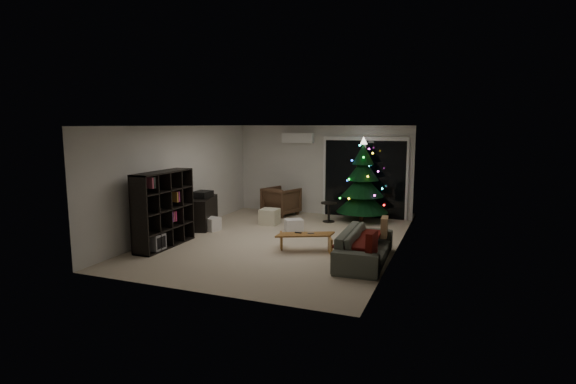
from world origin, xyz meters
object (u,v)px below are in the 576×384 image
(coffee_table, at_px, (305,242))
(christmas_tree, at_px, (363,180))
(bookshelf, at_px, (156,209))
(media_cabinet, at_px, (203,212))
(sofa, at_px, (365,246))
(armchair, at_px, (281,201))

(coffee_table, height_order, christmas_tree, christmas_tree)
(bookshelf, relative_size, christmas_tree, 0.71)
(bookshelf, relative_size, media_cabinet, 1.32)
(sofa, bearing_deg, armchair, 39.72)
(sofa, bearing_deg, christmas_tree, 11.02)
(coffee_table, relative_size, christmas_tree, 0.50)
(armchair, bearing_deg, sofa, 151.27)
(bookshelf, distance_m, coffee_table, 3.19)
(bookshelf, bearing_deg, media_cabinet, 66.91)
(armchair, distance_m, christmas_tree, 2.40)
(armchair, relative_size, christmas_tree, 0.39)
(armchair, height_order, sofa, armchair)
(bookshelf, bearing_deg, armchair, 49.83)
(media_cabinet, bearing_deg, christmas_tree, 15.21)
(bookshelf, xyz_separation_m, christmas_tree, (3.51, 3.96, 0.31))
(media_cabinet, relative_size, armchair, 1.39)
(media_cabinet, bearing_deg, coffee_table, -35.57)
(bookshelf, bearing_deg, christmas_tree, 25.42)
(bookshelf, xyz_separation_m, sofa, (4.30, 0.46, -0.49))
(christmas_tree, bearing_deg, sofa, -77.23)
(bookshelf, bearing_deg, sofa, -16.99)
(sofa, height_order, christmas_tree, christmas_tree)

